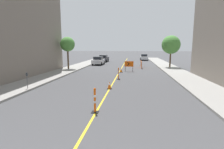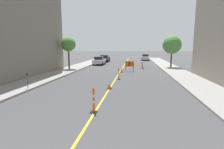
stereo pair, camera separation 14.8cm
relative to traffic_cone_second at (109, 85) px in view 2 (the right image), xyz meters
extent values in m
cube|color=gold|center=(0.01, 14.28, -0.30)|extent=(0.12, 55.11, 0.01)
cube|color=gray|center=(-7.71, 14.28, -0.23)|extent=(3.19, 55.11, 0.15)
cube|color=gray|center=(7.73, 14.28, -0.23)|extent=(3.19, 55.11, 0.15)
cube|color=black|center=(0.00, 0.00, -0.29)|extent=(0.39, 0.39, 0.03)
cone|color=orange|center=(0.00, 0.00, 0.02)|extent=(0.31, 0.31, 0.59)
cylinder|color=white|center=(0.00, 0.00, 0.09)|extent=(0.16, 0.16, 0.10)
cube|color=black|center=(0.26, 9.69, -0.29)|extent=(0.45, 0.45, 0.03)
cone|color=orange|center=(0.26, 9.69, 0.01)|extent=(0.36, 0.36, 0.57)
cylinder|color=white|center=(0.26, 9.69, 0.08)|extent=(0.19, 0.19, 0.09)
cube|color=black|center=(-0.04, -5.30, -0.29)|extent=(0.36, 0.36, 0.04)
cylinder|color=#EF560C|center=(-0.04, -5.30, 0.33)|extent=(0.11, 0.11, 1.20)
cylinder|color=white|center=(-0.04, -5.30, 0.27)|extent=(0.13, 0.13, 0.12)
cylinder|color=white|center=(-0.04, -5.30, 0.59)|extent=(0.13, 0.13, 0.12)
sphere|color=#EF560C|center=(-0.04, -5.30, 0.96)|extent=(0.12, 0.12, 0.12)
cube|color=black|center=(0.37, 4.40, -0.29)|extent=(0.32, 0.32, 0.04)
cylinder|color=#EF560C|center=(0.37, 4.40, 0.29)|extent=(0.10, 0.10, 1.13)
cylinder|color=white|center=(0.37, 4.40, 0.24)|extent=(0.11, 0.11, 0.11)
cylinder|color=white|center=(0.37, 4.40, 0.54)|extent=(0.11, 0.11, 0.11)
sphere|color=#EF560C|center=(0.37, 4.40, 0.89)|extent=(0.11, 0.11, 0.11)
cube|color=#EF560C|center=(1.32, 10.59, 0.77)|extent=(1.24, 0.07, 0.75)
cube|color=black|center=(1.23, 10.55, 0.87)|extent=(0.36, 0.02, 0.36)
cube|color=black|center=(1.23, 10.55, 0.66)|extent=(0.36, 0.02, 0.36)
cylinder|color=black|center=(0.79, 10.59, 0.04)|extent=(0.06, 0.06, 0.70)
cylinder|color=black|center=(1.85, 10.59, 0.04)|extent=(0.06, 0.06, 0.70)
cube|color=#EF560C|center=(3.23, 15.63, 0.25)|extent=(0.03, 4.09, 1.12)
cylinder|color=#262626|center=(3.23, 13.59, 0.25)|extent=(0.05, 0.05, 1.12)
cylinder|color=#262626|center=(3.23, 17.67, 0.25)|extent=(0.05, 0.05, 1.12)
cube|color=#B7B7BC|center=(-4.85, 19.49, 0.37)|extent=(1.92, 4.35, 0.72)
cube|color=black|center=(-4.85, 19.28, 1.01)|extent=(1.59, 1.98, 0.55)
cylinder|color=black|center=(-5.70, 20.82, 0.01)|extent=(0.24, 0.65, 0.64)
cylinder|color=black|center=(-3.99, 20.82, 0.01)|extent=(0.24, 0.65, 0.64)
cylinder|color=black|center=(-5.70, 18.16, 0.01)|extent=(0.24, 0.65, 0.64)
cylinder|color=black|center=(-3.99, 18.16, 0.01)|extent=(0.24, 0.65, 0.64)
cube|color=black|center=(-4.97, 26.12, 0.37)|extent=(1.98, 4.37, 0.72)
cube|color=black|center=(-4.97, 25.91, 1.01)|extent=(1.61, 2.00, 0.55)
cylinder|color=black|center=(-5.82, 27.46, 0.01)|extent=(0.25, 0.65, 0.64)
cylinder|color=black|center=(-4.11, 27.46, 0.01)|extent=(0.25, 0.65, 0.64)
cylinder|color=black|center=(-5.82, 24.79, 0.01)|extent=(0.25, 0.65, 0.64)
cylinder|color=black|center=(-4.11, 24.79, 0.01)|extent=(0.25, 0.65, 0.64)
cube|color=#B7B7BC|center=(4.64, 32.27, 0.37)|extent=(1.89, 4.34, 0.72)
cube|color=black|center=(4.64, 32.05, 1.01)|extent=(1.57, 1.97, 0.55)
cylinder|color=black|center=(3.78, 33.60, 0.01)|extent=(0.23, 0.64, 0.64)
cylinder|color=black|center=(5.49, 33.60, 0.01)|extent=(0.23, 0.64, 0.64)
cylinder|color=black|center=(3.78, 30.93, 0.01)|extent=(0.23, 0.64, 0.64)
cylinder|color=black|center=(5.49, 30.93, 0.01)|extent=(0.23, 0.64, 0.64)
cylinder|color=#4C4C51|center=(-6.47, -1.19, 0.35)|extent=(0.05, 0.05, 1.01)
cube|color=#33383D|center=(-6.47, -1.19, 0.96)|extent=(0.12, 0.10, 0.22)
sphere|color=#33383D|center=(-6.47, -1.19, 1.07)|extent=(0.11, 0.11, 0.11)
cylinder|color=#4C3823|center=(-7.87, 11.40, 1.28)|extent=(0.24, 0.24, 2.88)
sphere|color=#478438|center=(-7.87, 11.40, 3.53)|extent=(2.15, 2.15, 2.15)
cylinder|color=#4C3823|center=(7.89, 15.55, 1.11)|extent=(0.24, 0.24, 2.54)
sphere|color=#478438|center=(7.89, 15.55, 3.48)|extent=(2.95, 2.95, 2.95)
camera|label=1|loc=(1.92, -13.93, 3.11)|focal=28.00mm
camera|label=2|loc=(2.07, -13.91, 3.11)|focal=28.00mm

